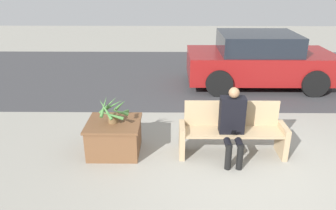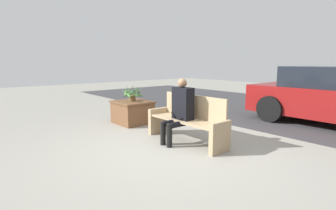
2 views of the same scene
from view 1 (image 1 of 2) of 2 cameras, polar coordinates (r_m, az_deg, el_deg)
name	(u,v)px [view 1 (image 1 of 2)]	position (r m, az deg, el deg)	size (l,w,h in m)	color
ground_plane	(248,169)	(5.47, 13.80, -10.79)	(30.00, 30.00, 0.00)	gray
road_surface	(211,74)	(10.21, 7.56, 5.39)	(20.00, 6.00, 0.01)	#38383A
bench	(232,130)	(5.66, 11.08, -4.36)	(1.79, 0.48, 0.90)	tan
person_seated	(233,122)	(5.40, 11.17, -2.87)	(0.40, 0.58, 1.23)	black
planter_box	(114,136)	(5.72, -9.32, -5.36)	(0.90, 0.84, 0.57)	brown
potted_plant	(113,111)	(5.52, -9.55, -1.12)	(0.53, 0.53, 0.43)	brown
parked_car	(259,60)	(9.26, 15.52, 7.56)	(3.85, 1.98, 1.43)	maroon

